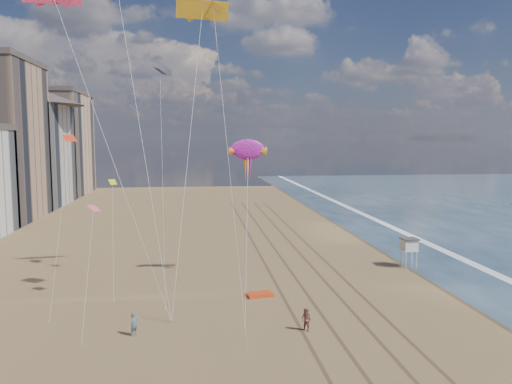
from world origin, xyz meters
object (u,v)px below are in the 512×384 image
Objects in this scene: show_kite at (248,150)px; kite_flyer_b at (306,320)px; lifeguard_stand at (409,245)px; grounded_kite at (260,294)px; kite_flyer_a at (134,324)px.

show_kite is 10.12× the size of kite_flyer_b.
lifeguard_stand reaches higher than grounded_kite.
lifeguard_stand is at bearing 7.91° from show_kite.
show_kite reaches higher than kite_flyer_b.
kite_flyer_b is (2.96, -14.74, -12.67)m from show_kite.
grounded_kite is 1.31× the size of kite_flyer_b.
grounded_kite is at bearing -5.73° from kite_flyer_a.
kite_flyer_a is 13.04m from kite_flyer_b.
show_kite is at bearing 10.46° from kite_flyer_a.
grounded_kite is at bearing -84.94° from show_kite.
show_kite reaches higher than kite_flyer_a.
kite_flyer_a is (-10.56, -8.28, 0.74)m from grounded_kite.
lifeguard_stand reaches higher than kite_flyer_a.
lifeguard_stand is 1.41× the size of grounded_kite.
grounded_kite is 14.62m from show_kite.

